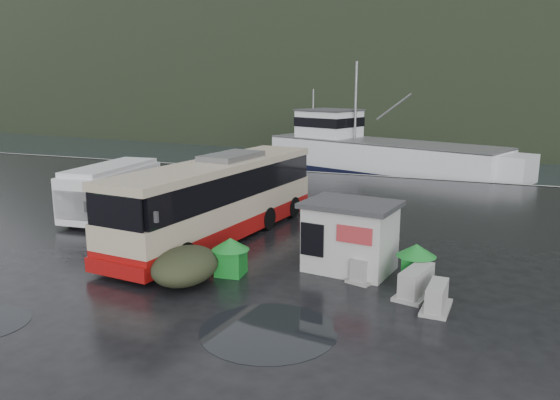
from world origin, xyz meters
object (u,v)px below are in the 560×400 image
at_px(waste_bin_right, 415,282).
at_px(fishing_trawler, 381,162).
at_px(jersey_barrier_a, 415,295).
at_px(coach_bus, 220,237).
at_px(waste_bin_left, 231,274).
at_px(jersey_barrier_c, 367,279).
at_px(dome_tent, 186,282).
at_px(jersey_barrier_b, 436,309).
at_px(white_van, 114,216).
at_px(ticket_kiosk, 349,270).

bearing_deg(waste_bin_right, fishing_trawler, 103.03).
bearing_deg(jersey_barrier_a, fishing_trawler, 102.86).
distance_m(coach_bus, jersey_barrier_a, 9.39).
height_order(waste_bin_left, fishing_trawler, fishing_trawler).
relative_size(jersey_barrier_a, jersey_barrier_c, 1.11).
distance_m(dome_tent, jersey_barrier_b, 7.98).
xyz_separation_m(white_van, dome_tent, (8.07, -6.68, 0.00)).
height_order(waste_bin_left, waste_bin_right, waste_bin_right).
relative_size(jersey_barrier_a, jersey_barrier_b, 1.16).
bearing_deg(waste_bin_right, jersey_barrier_b, -66.60).
distance_m(waste_bin_left, jersey_barrier_c, 4.65).
relative_size(coach_bus, jersey_barrier_b, 8.12).
height_order(coach_bus, jersey_barrier_a, coach_bus).
distance_m(dome_tent, ticket_kiosk, 5.70).
bearing_deg(waste_bin_left, white_van, 149.01).
distance_m(jersey_barrier_c, fishing_trawler, 27.76).
relative_size(coach_bus, jersey_barrier_a, 6.98).
distance_m(white_van, dome_tent, 10.48).
bearing_deg(waste_bin_left, coach_bus, 121.72).
distance_m(dome_tent, jersey_barrier_a, 7.42).
distance_m(ticket_kiosk, jersey_barrier_b, 4.02).
bearing_deg(jersey_barrier_c, fishing_trawler, 99.83).
bearing_deg(dome_tent, white_van, 140.38).
xyz_separation_m(waste_bin_right, jersey_barrier_c, (-1.53, -0.25, 0.00)).
relative_size(dome_tent, ticket_kiosk, 0.93).
bearing_deg(coach_bus, dome_tent, -68.45).
relative_size(white_van, waste_bin_right, 4.69).
height_order(white_van, waste_bin_left, white_van).
xyz_separation_m(jersey_barrier_a, jersey_barrier_b, (0.70, -0.86, 0.00)).
bearing_deg(white_van, dome_tent, -43.88).
height_order(white_van, jersey_barrier_a, white_van).
height_order(waste_bin_left, jersey_barrier_a, waste_bin_left).
height_order(dome_tent, fishing_trawler, fishing_trawler).
height_order(white_van, ticket_kiosk, white_van).
bearing_deg(coach_bus, jersey_barrier_c, -14.96).
relative_size(waste_bin_left, fishing_trawler, 0.06).
xyz_separation_m(white_van, fishing_trawler, (8.87, 23.15, 0.00)).
distance_m(coach_bus, dome_tent, 5.39).
height_order(waste_bin_left, ticket_kiosk, ticket_kiosk).
relative_size(waste_bin_left, jersey_barrier_c, 0.82).
xyz_separation_m(coach_bus, fishing_trawler, (2.20, 24.63, 0.00)).
distance_m(white_van, jersey_barrier_a, 16.16).
height_order(jersey_barrier_c, fishing_trawler, fishing_trawler).
bearing_deg(waste_bin_left, jersey_barrier_b, -4.02).
height_order(waste_bin_right, fishing_trawler, fishing_trawler).
relative_size(coach_bus, waste_bin_right, 9.43).
distance_m(coach_bus, fishing_trawler, 24.73).
distance_m(jersey_barrier_b, jersey_barrier_c, 2.99).
bearing_deg(ticket_kiosk, waste_bin_right, -1.66).
bearing_deg(ticket_kiosk, dome_tent, -138.04).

